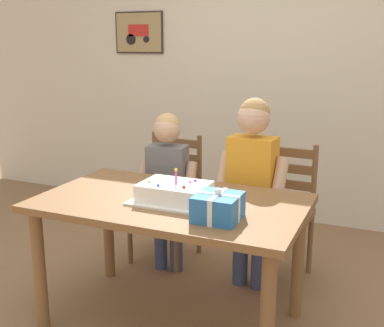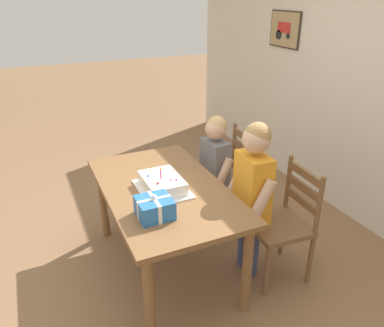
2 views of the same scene
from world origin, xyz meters
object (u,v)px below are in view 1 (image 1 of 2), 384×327
(birthday_cake, at_px, (175,193))
(chair_right, at_px, (279,212))
(dining_table, at_px, (171,217))
(gift_box_red_large, at_px, (218,207))
(chair_left, at_px, (168,197))
(child_older, at_px, (252,176))
(child_younger, at_px, (168,177))

(birthday_cake, distance_m, chair_right, 0.96)
(dining_table, relative_size, gift_box_red_large, 6.46)
(gift_box_red_large, bearing_deg, chair_right, 85.52)
(chair_left, relative_size, child_older, 0.73)
(chair_left, distance_m, child_younger, 0.32)
(chair_right, bearing_deg, chair_left, 180.00)
(dining_table, bearing_deg, chair_left, 117.50)
(birthday_cake, distance_m, child_older, 0.66)
(chair_left, xyz_separation_m, child_younger, (0.10, -0.21, 0.22))
(dining_table, distance_m, chair_left, 0.92)
(chair_left, height_order, chair_right, same)
(chair_left, distance_m, chair_right, 0.84)
(dining_table, xyz_separation_m, child_older, (0.28, 0.59, 0.12))
(birthday_cake, bearing_deg, child_older, 67.68)
(birthday_cake, relative_size, child_older, 0.35)
(gift_box_red_large, xyz_separation_m, chair_left, (-0.76, 0.99, -0.34))
(chair_left, distance_m, child_older, 0.79)
(gift_box_red_large, relative_size, chair_left, 0.24)
(gift_box_red_large, height_order, chair_left, chair_left)
(birthday_cake, xyz_separation_m, child_older, (0.25, 0.61, -0.03))
(chair_left, bearing_deg, gift_box_red_large, -52.43)
(birthday_cake, height_order, child_younger, child_younger)
(dining_table, xyz_separation_m, chair_left, (-0.42, 0.80, -0.18))
(birthday_cake, xyz_separation_m, gift_box_red_large, (0.31, -0.17, 0.02))
(birthday_cake, height_order, child_older, child_older)
(birthday_cake, xyz_separation_m, child_younger, (-0.35, 0.61, -0.11))
(chair_right, bearing_deg, gift_box_red_large, -94.48)
(chair_right, bearing_deg, birthday_cake, -115.26)
(dining_table, height_order, child_older, child_older)
(birthday_cake, distance_m, chair_left, 0.99)
(chair_right, bearing_deg, dining_table, -117.75)
(child_older, relative_size, child_younger, 1.11)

